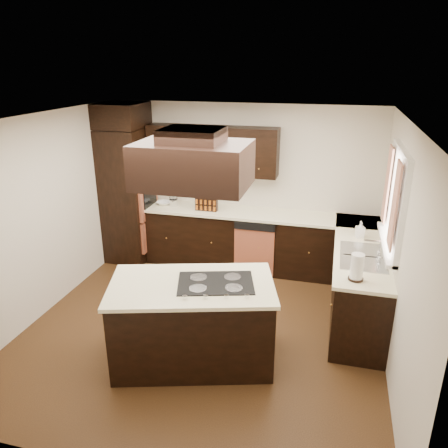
{
  "coord_description": "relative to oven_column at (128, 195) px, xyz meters",
  "views": [
    {
      "loc": [
        1.4,
        -4.37,
        3.07
      ],
      "look_at": [
        0.1,
        0.6,
        1.15
      ],
      "focal_mm": 35.0,
      "sensor_mm": 36.0,
      "label": 1
    }
  ],
  "objects": [
    {
      "name": "oven_column",
      "position": [
        0.0,
        0.0,
        0.0
      ],
      "size": [
        0.65,
        0.75,
        2.12
      ],
      "primitive_type": "cube",
      "color": "black",
      "rests_on": "floor"
    },
    {
      "name": "island",
      "position": [
        1.84,
        -2.3,
        -0.62
      ],
      "size": [
        1.83,
        1.32,
        0.88
      ],
      "primitive_type": "cube",
      "rotation": [
        0.0,
        0.0,
        0.29
      ],
      "color": "black",
      "rests_on": "floor"
    },
    {
      "name": "base_cabinets_right",
      "position": [
        3.58,
        -0.8,
        -0.62
      ],
      "size": [
        0.6,
        2.4,
        0.88
      ],
      "primitive_type": "cube",
      "color": "black",
      "rests_on": "floor"
    },
    {
      "name": "countertop_right",
      "position": [
        3.56,
        -0.8,
        -0.16
      ],
      "size": [
        0.63,
        2.4,
        0.04
      ],
      "primitive_type": "cube",
      "color": "#FFF8CA",
      "rests_on": "base_cabinets_right"
    },
    {
      "name": "soap_bottle",
      "position": [
        3.55,
        -0.54,
        -0.03
      ],
      "size": [
        0.12,
        0.12,
        0.21
      ],
      "primitive_type": "imported",
      "rotation": [
        0.0,
        0.0,
        0.31
      ],
      "color": "white",
      "rests_on": "countertop_right"
    },
    {
      "name": "wall_right",
      "position": [
        3.88,
        -1.71,
        0.19
      ],
      "size": [
        0.02,
        4.2,
        2.5
      ],
      "primitive_type": "cube",
      "color": "beige",
      "rests_on": "ground"
    },
    {
      "name": "floor",
      "position": [
        1.78,
        -1.71,
        -1.07
      ],
      "size": [
        4.2,
        4.2,
        0.02
      ],
      "primitive_type": "cube",
      "color": "#58371A",
      "rests_on": "ground"
    },
    {
      "name": "wall_oven_face",
      "position": [
        0.35,
        0.0,
        0.06
      ],
      "size": [
        0.05,
        0.62,
        0.78
      ],
      "primitive_type": "cube",
      "color": "#BC5F3F",
      "rests_on": "oven_column"
    },
    {
      "name": "wall_back",
      "position": [
        1.78,
        0.4,
        0.19
      ],
      "size": [
        4.2,
        0.02,
        2.5
      ],
      "primitive_type": "cube",
      "color": "beige",
      "rests_on": "ground"
    },
    {
      "name": "hood_duct",
      "position": [
        1.88,
        -2.25,
        1.38
      ],
      "size": [
        0.55,
        0.5,
        0.13
      ],
      "primitive_type": "cube",
      "color": "black",
      "rests_on": "ceiling"
    },
    {
      "name": "dishwasher_front",
      "position": [
        2.1,
        -0.2,
        -0.66
      ],
      "size": [
        0.6,
        0.05,
        0.72
      ],
      "primitive_type": "cube",
      "color": "#BC5F3F",
      "rests_on": "floor"
    },
    {
      "name": "cooktop",
      "position": [
        2.08,
        -2.23,
        -0.13
      ],
      "size": [
        0.89,
        0.71,
        0.01
      ],
      "primitive_type": "cube",
      "rotation": [
        0.0,
        0.0,
        0.29
      ],
      "color": "black",
      "rests_on": "island_top"
    },
    {
      "name": "ceiling",
      "position": [
        1.78,
        -1.71,
        1.45
      ],
      "size": [
        4.2,
        4.2,
        0.02
      ],
      "primitive_type": "cube",
      "color": "silver",
      "rests_on": "ground"
    },
    {
      "name": "wall_front",
      "position": [
        1.78,
        -3.81,
        0.19
      ],
      "size": [
        4.2,
        0.02,
        2.5
      ],
      "primitive_type": "cube",
      "color": "beige",
      "rests_on": "ground"
    },
    {
      "name": "range_hood",
      "position": [
        1.88,
        -2.25,
        1.1
      ],
      "size": [
        1.05,
        0.72,
        0.42
      ],
      "primitive_type": "cube",
      "color": "black",
      "rests_on": "ceiling"
    },
    {
      "name": "wall_left",
      "position": [
        -0.33,
        -1.71,
        0.19
      ],
      "size": [
        0.02,
        4.2,
        2.5
      ],
      "primitive_type": "cube",
      "color": "beige",
      "rests_on": "ground"
    },
    {
      "name": "window_pane",
      "position": [
        3.87,
        -1.16,
        0.59
      ],
      "size": [
        0.0,
        1.2,
        1.0
      ],
      "primitive_type": "cube",
      "color": "white",
      "rests_on": "wall_right"
    },
    {
      "name": "countertop_back",
      "position": [
        1.81,
        0.08,
        -0.16
      ],
      "size": [
        2.93,
        0.63,
        0.04
      ],
      "primitive_type": "cube",
      "color": "#FFF8CA",
      "rests_on": "base_cabinets_back"
    },
    {
      "name": "base_cabinets_back",
      "position": [
        1.81,
        0.09,
        -0.62
      ],
      "size": [
        2.93,
        0.6,
        0.88
      ],
      "primitive_type": "cube",
      "color": "black",
      "rests_on": "floor"
    },
    {
      "name": "blender_base",
      "position": [
        0.73,
        0.1,
        -0.09
      ],
      "size": [
        0.15,
        0.15,
        0.1
      ],
      "primitive_type": "cylinder",
      "color": "silver",
      "rests_on": "countertop_back"
    },
    {
      "name": "island_top",
      "position": [
        1.84,
        -2.3,
        -0.16
      ],
      "size": [
        1.9,
        1.4,
        0.04
      ],
      "primitive_type": "cube",
      "rotation": [
        0.0,
        0.0,
        0.29
      ],
      "color": "#FFF8CA",
      "rests_on": "island"
    },
    {
      "name": "window_frame",
      "position": [
        3.85,
        -1.16,
        0.59
      ],
      "size": [
        0.06,
        1.32,
        1.12
      ],
      "primitive_type": "cube",
      "color": "white",
      "rests_on": "wall_right"
    },
    {
      "name": "spice_rack",
      "position": [
        1.31,
        -0.0,
        0.0
      ],
      "size": [
        0.35,
        0.1,
        0.29
      ],
      "primitive_type": "cube",
      "rotation": [
        0.0,
        0.0,
        -0.03
      ],
      "color": "black",
      "rests_on": "countertop_back"
    },
    {
      "name": "blender_pitcher",
      "position": [
        0.73,
        0.1,
        0.09
      ],
      "size": [
        0.13,
        0.13,
        0.26
      ],
      "primitive_type": "cone",
      "color": "silver",
      "rests_on": "blender_base"
    },
    {
      "name": "curtain_left",
      "position": [
        3.79,
        -1.57,
        0.64
      ],
      "size": [
        0.02,
        0.34,
        0.9
      ],
      "primitive_type": "cube",
      "color": "beige",
      "rests_on": "wall_right"
    },
    {
      "name": "mixing_bowl",
      "position": [
        0.57,
        0.1,
        -0.11
      ],
      "size": [
        0.27,
        0.27,
        0.05
      ],
      "primitive_type": "imported",
      "rotation": [
        0.0,
        0.0,
        -0.24
      ],
      "color": "white",
      "rests_on": "countertop_back"
    },
    {
      "name": "sink_rim",
      "position": [
        3.58,
        -1.16,
        -0.14
      ],
      "size": [
        0.52,
        0.84,
        0.01
      ],
      "primitive_type": "cube",
      "color": "silver",
      "rests_on": "countertop_right"
    },
    {
      "name": "paper_towel",
      "position": [
        3.48,
        -1.78,
        0.01
      ],
      "size": [
        0.14,
        0.14,
        0.29
      ],
      "primitive_type": "cylinder",
      "rotation": [
        0.0,
        0.0,
        -0.0
      ],
      "color": "white",
      "rests_on": "countertop_right"
    },
    {
      "name": "upper_cabinets",
      "position": [
        1.34,
        0.23,
        0.75
      ],
      "size": [
        2.0,
        0.34,
        0.72
      ],
      "primitive_type": "cube",
      "color": "black",
      "rests_on": "wall_back"
    },
    {
      "name": "curtain_right",
      "position": [
        3.79,
        -0.74,
        0.64
      ],
      "size": [
        0.02,
        0.34,
        0.9
      ],
      "primitive_type": "cube",
      "color": "beige",
      "rests_on": "wall_right"
    }
  ]
}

